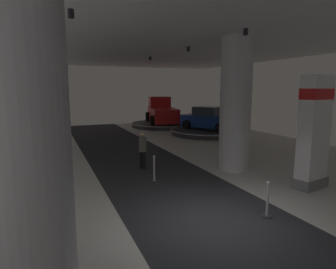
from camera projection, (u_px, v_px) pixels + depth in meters
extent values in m
cube|color=silver|center=(215.00, 223.00, 7.51)|extent=(24.00, 44.00, 0.05)
cube|color=#2D2D33|center=(215.00, 222.00, 7.50)|extent=(4.40, 44.00, 0.01)
cylinder|color=black|center=(71.00, 14.00, 7.40)|extent=(0.16, 0.16, 0.22)
cylinder|color=black|center=(53.00, 41.00, 11.72)|extent=(0.16, 0.16, 0.22)
cylinder|color=black|center=(54.00, 54.00, 16.31)|extent=(0.16, 0.16, 0.22)
cylinder|color=black|center=(246.00, 32.00, 9.80)|extent=(0.16, 0.16, 0.22)
cylinder|color=black|center=(188.00, 49.00, 14.05)|extent=(0.16, 0.16, 0.22)
cylinder|color=black|center=(150.00, 58.00, 18.49)|extent=(0.16, 0.16, 0.22)
cylinder|color=silver|center=(236.00, 105.00, 12.03)|extent=(1.29, 1.29, 5.50)
cylinder|color=#ADADB2|center=(24.00, 133.00, 4.51)|extent=(1.40, 1.40, 5.50)
cube|color=slate|center=(310.00, 182.00, 10.15)|extent=(1.36, 0.86, 0.35)
cube|color=white|center=(314.00, 128.00, 9.84)|extent=(1.18, 0.75, 3.53)
cube|color=red|center=(317.00, 94.00, 9.66)|extent=(1.21, 0.78, 0.36)
cylinder|color=#333338|center=(209.00, 132.00, 22.01)|extent=(5.73, 5.73, 0.37)
cylinder|color=white|center=(209.00, 130.00, 21.99)|extent=(5.84, 5.84, 0.05)
cube|color=navy|center=(209.00, 121.00, 21.89)|extent=(3.57, 4.55, 0.90)
cube|color=#2D3842|center=(208.00, 111.00, 21.86)|extent=(2.27, 2.41, 0.70)
cylinder|color=black|center=(233.00, 125.00, 21.81)|extent=(0.52, 0.70, 0.68)
cylinder|color=black|center=(220.00, 128.00, 20.28)|extent=(0.52, 0.70, 0.68)
cylinder|color=black|center=(201.00, 122.00, 23.58)|extent=(0.52, 0.70, 0.68)
cylinder|color=black|center=(186.00, 125.00, 22.05)|extent=(0.52, 0.70, 0.68)
sphere|color=white|center=(238.00, 121.00, 20.97)|extent=(0.18, 0.18, 0.18)
sphere|color=white|center=(231.00, 122.00, 20.21)|extent=(0.18, 0.18, 0.18)
cylinder|color=#B7B7BC|center=(6.00, 149.00, 16.00)|extent=(5.56, 5.57, 0.29)
cylinder|color=black|center=(6.00, 147.00, 15.98)|extent=(5.68, 5.68, 0.05)
cube|color=silver|center=(5.00, 133.00, 15.86)|extent=(3.64, 5.69, 1.20)
cylinder|color=black|center=(20.00, 133.00, 18.05)|extent=(0.53, 0.89, 0.84)
cylinder|color=black|center=(39.00, 141.00, 15.29)|extent=(0.53, 0.89, 0.84)
cylinder|color=black|center=(0.00, 151.00, 12.44)|extent=(0.40, 0.87, 0.84)
cylinder|color=black|center=(2.00, 172.00, 9.30)|extent=(0.40, 0.87, 0.84)
cylinder|color=#B7B7BC|center=(9.00, 132.00, 21.67)|extent=(5.74, 5.74, 0.36)
cylinder|color=black|center=(9.00, 130.00, 21.64)|extent=(5.85, 5.85, 0.05)
cube|color=maroon|center=(8.00, 122.00, 21.54)|extent=(4.30, 2.05, 0.90)
cube|color=#2D3842|center=(5.00, 112.00, 21.38)|extent=(1.99, 1.67, 0.70)
cylinder|color=black|center=(31.00, 123.00, 22.99)|extent=(0.69, 0.26, 0.68)
cylinder|color=black|center=(28.00, 126.00, 21.13)|extent=(0.69, 0.26, 0.68)
sphere|color=white|center=(39.00, 119.00, 22.66)|extent=(0.18, 0.18, 0.18)
sphere|color=white|center=(38.00, 120.00, 21.74)|extent=(0.18, 0.18, 0.18)
cylinder|color=#333338|center=(163.00, 125.00, 26.43)|extent=(5.57, 5.56, 0.35)
cylinder|color=white|center=(163.00, 123.00, 26.41)|extent=(5.68, 5.68, 0.05)
cube|color=red|center=(163.00, 114.00, 26.29)|extent=(3.19, 5.63, 1.20)
cube|color=red|center=(160.00, 102.00, 27.77)|extent=(2.22, 2.07, 1.00)
cube|color=#28333D|center=(160.00, 102.00, 27.28)|extent=(1.72, 0.45, 0.75)
cylinder|color=black|center=(147.00, 116.00, 27.93)|extent=(0.45, 0.88, 0.84)
cylinder|color=black|center=(171.00, 116.00, 28.35)|extent=(0.45, 0.88, 0.84)
cylinder|color=black|center=(152.00, 121.00, 24.33)|extent=(0.45, 0.88, 0.84)
cylinder|color=black|center=(180.00, 120.00, 24.75)|extent=(0.45, 0.88, 0.84)
cylinder|color=black|center=(144.00, 160.00, 12.48)|extent=(0.14, 0.14, 0.80)
cylinder|color=black|center=(141.00, 159.00, 12.58)|extent=(0.14, 0.14, 0.80)
cylinder|color=#6B665B|center=(143.00, 144.00, 12.43)|extent=(0.32, 0.32, 0.62)
sphere|color=beige|center=(143.00, 135.00, 12.36)|extent=(0.22, 0.22, 0.22)
cylinder|color=#333338|center=(267.00, 216.00, 7.82)|extent=(0.28, 0.28, 0.04)
cylinder|color=#B2B2B7|center=(267.00, 200.00, 7.75)|extent=(0.07, 0.07, 0.96)
sphere|color=#B2B2B7|center=(268.00, 183.00, 7.67)|extent=(0.10, 0.10, 0.10)
cylinder|color=#333338|center=(154.00, 181.00, 10.78)|extent=(0.28, 0.28, 0.04)
cylinder|color=#B2B2B7|center=(154.00, 169.00, 10.71)|extent=(0.07, 0.07, 0.96)
sphere|color=#B2B2B7|center=(154.00, 157.00, 10.63)|extent=(0.10, 0.10, 0.10)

